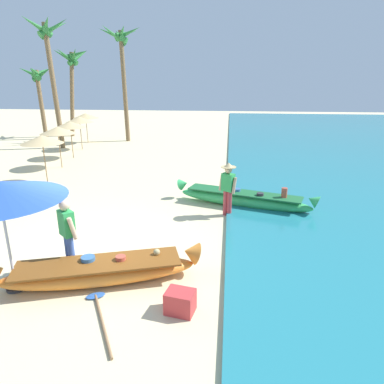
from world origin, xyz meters
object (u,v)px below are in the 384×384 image
person_vendor_hatted (228,186)px  palm_tree_leaning_seaward (38,81)px  paddle (100,313)px  cooler_box (180,302)px  palm_tree_tall_inland (72,66)px  palm_tree_mid_cluster (121,50)px  boat_green_midground (244,199)px  person_tourist_customer (68,233)px  palm_tree_far_behind (48,45)px  boat_orange_foreground (99,271)px

person_vendor_hatted → palm_tree_leaning_seaward: (-12.84, 13.15, 2.92)m
paddle → palm_tree_leaning_seaward: bearing=120.5°
person_vendor_hatted → cooler_box: person_vendor_hatted is taller
palm_tree_tall_inland → palm_tree_mid_cluster: 4.56m
boat_green_midground → palm_tree_leaning_seaward: palm_tree_leaning_seaward is taller
palm_tree_leaning_seaward → palm_tree_mid_cluster: bearing=-1.8°
boat_green_midground → person_vendor_hatted: (-0.52, -0.80, 0.68)m
palm_tree_tall_inland → cooler_box: 22.46m
person_vendor_hatted → person_tourist_customer: 4.89m
palm_tree_leaning_seaward → palm_tree_mid_cluster: 6.21m
palm_tree_leaning_seaward → palm_tree_far_behind: (2.60, -3.07, 1.95)m
palm_tree_far_behind → paddle: palm_tree_far_behind is taller
person_vendor_hatted → boat_green_midground: bearing=57.2°
cooler_box → palm_tree_tall_inland: bearing=129.3°
palm_tree_mid_cluster → palm_tree_tall_inland: bearing=157.1°
boat_orange_foreground → palm_tree_mid_cluster: (-4.40, 16.92, 5.50)m
person_vendor_hatted → person_tourist_customer: person_vendor_hatted is taller
boat_green_midground → palm_tree_leaning_seaward: bearing=137.3°
boat_orange_foreground → palm_tree_leaning_seaward: palm_tree_leaning_seaward is taller
person_tourist_customer → cooler_box: bearing=-23.4°
boat_orange_foreground → palm_tree_tall_inland: (-8.52, 18.66, 4.60)m
boat_orange_foreground → person_tourist_customer: 1.05m
boat_orange_foreground → palm_tree_mid_cluster: palm_tree_mid_cluster is taller
palm_tree_mid_cluster → cooler_box: 19.52m
person_vendor_hatted → paddle: person_vendor_hatted is taller
person_tourist_customer → palm_tree_tall_inland: size_ratio=0.27×
palm_tree_tall_inland → palm_tree_far_behind: palm_tree_far_behind is taller
palm_tree_far_behind → cooler_box: size_ratio=14.62×
person_vendor_hatted → palm_tree_leaning_seaward: 18.61m
person_vendor_hatted → palm_tree_far_behind: 15.18m
palm_tree_tall_inland → palm_tree_far_behind: 4.78m
boat_green_midground → paddle: 6.35m
person_vendor_hatted → palm_tree_far_behind: (-10.25, 10.08, 4.86)m
person_tourist_customer → cooler_box: 2.81m
boat_orange_foreground → person_vendor_hatted: bearing=57.4°
palm_tree_leaning_seaward → paddle: (10.67, -18.10, -3.83)m
person_vendor_hatted → cooler_box: size_ratio=3.30×
boat_green_midground → palm_tree_tall_inland: (-11.56, 13.90, 4.59)m
palm_tree_far_behind → paddle: (8.07, -15.03, -5.78)m
boat_green_midground → palm_tree_far_behind: 15.25m
palm_tree_mid_cluster → cooler_box: (6.15, -17.68, -5.55)m
palm_tree_far_behind → boat_green_midground: bearing=-40.8°
palm_tree_leaning_seaward → cooler_box: palm_tree_leaning_seaward is taller
person_tourist_customer → palm_tree_mid_cluster: palm_tree_mid_cluster is taller
paddle → palm_tree_far_behind: bearing=118.2°
person_vendor_hatted → palm_tree_mid_cluster: size_ratio=0.23×
paddle → boat_green_midground: bearing=64.9°
palm_tree_leaning_seaward → paddle: palm_tree_leaning_seaward is taller
boat_green_midground → palm_tree_mid_cluster: (-7.44, 12.16, 5.49)m
palm_tree_leaning_seaward → cooler_box: 21.87m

